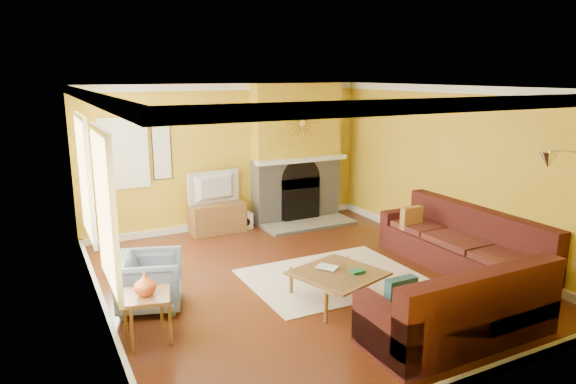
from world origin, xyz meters
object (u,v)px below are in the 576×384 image
coffee_table (338,286)px  armchair (150,281)px  sectional_sofa (416,258)px  side_table (147,318)px  media_console (217,218)px

coffee_table → armchair: size_ratio=1.29×
sectional_sofa → side_table: size_ratio=6.18×
sectional_sofa → coffee_table: 1.17m
coffee_table → side_table: 2.43m
media_console → side_table: same height
sectional_sofa → media_console: 4.00m
armchair → media_console: bearing=-16.3°
media_console → side_table: 3.99m
coffee_table → media_console: (-0.40, 3.51, 0.08)m
sectional_sofa → armchair: size_ratio=4.37×
coffee_table → armchair: armchair is taller
sectional_sofa → coffee_table: size_ratio=3.40×
sectional_sofa → media_console: bearing=112.6°
armchair → coffee_table: bearing=-93.5°
coffee_table → media_console: 3.53m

